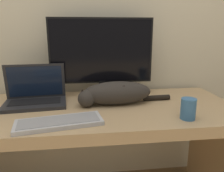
{
  "coord_description": "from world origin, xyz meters",
  "views": [
    {
      "loc": [
        0.01,
        -0.84,
        1.13
      ],
      "look_at": [
        0.15,
        0.3,
        0.83
      ],
      "focal_mm": 35.0,
      "sensor_mm": 36.0,
      "label": 1
    }
  ],
  "objects_px": {
    "external_keyboard": "(59,122)",
    "cat": "(115,93)",
    "coffee_mug": "(188,109)",
    "laptop": "(35,96)",
    "monitor": "(101,56)"
  },
  "relations": [
    {
      "from": "external_keyboard",
      "to": "cat",
      "type": "height_order",
      "value": "cat"
    },
    {
      "from": "cat",
      "to": "coffee_mug",
      "type": "xyz_separation_m",
      "value": [
        0.32,
        -0.26,
        -0.02
      ]
    },
    {
      "from": "laptop",
      "to": "coffee_mug",
      "type": "distance_m",
      "value": 0.85
    },
    {
      "from": "monitor",
      "to": "cat",
      "type": "distance_m",
      "value": 0.28
    },
    {
      "from": "cat",
      "to": "external_keyboard",
      "type": "bearing_deg",
      "value": -142.67
    },
    {
      "from": "laptop",
      "to": "external_keyboard",
      "type": "distance_m",
      "value": 0.36
    },
    {
      "from": "external_keyboard",
      "to": "coffee_mug",
      "type": "xyz_separation_m",
      "value": [
        0.62,
        -0.01,
        0.04
      ]
    },
    {
      "from": "monitor",
      "to": "coffee_mug",
      "type": "height_order",
      "value": "monitor"
    },
    {
      "from": "external_keyboard",
      "to": "coffee_mug",
      "type": "height_order",
      "value": "coffee_mug"
    },
    {
      "from": "laptop",
      "to": "external_keyboard",
      "type": "xyz_separation_m",
      "value": [
        0.17,
        -0.31,
        -0.04
      ]
    },
    {
      "from": "laptop",
      "to": "coffee_mug",
      "type": "height_order",
      "value": "laptop"
    },
    {
      "from": "external_keyboard",
      "to": "cat",
      "type": "relative_size",
      "value": 0.73
    },
    {
      "from": "external_keyboard",
      "to": "laptop",
      "type": "bearing_deg",
      "value": 108.54
    },
    {
      "from": "coffee_mug",
      "to": "external_keyboard",
      "type": "bearing_deg",
      "value": 179.2
    },
    {
      "from": "laptop",
      "to": "cat",
      "type": "relative_size",
      "value": 0.65
    }
  ]
}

